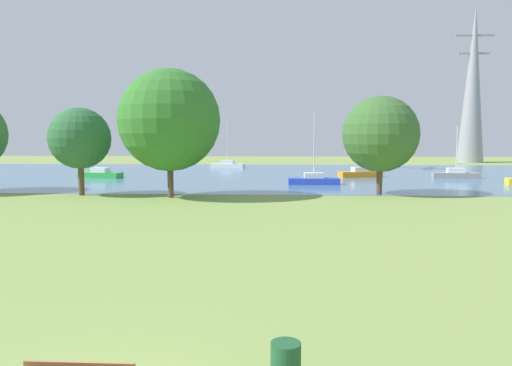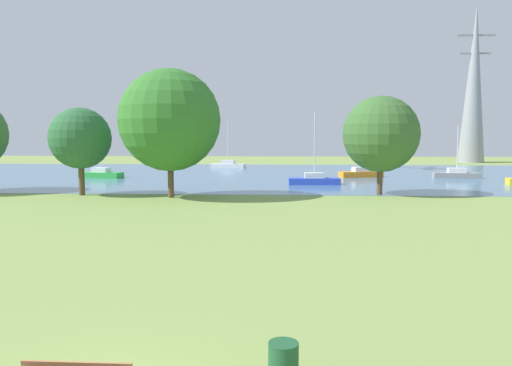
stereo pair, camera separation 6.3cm
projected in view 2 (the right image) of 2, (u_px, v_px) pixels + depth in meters
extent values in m
plane|color=#7F994C|center=(230.00, 211.00, 29.50)|extent=(160.00, 160.00, 0.00)
cylinder|color=#1E512D|center=(283.00, 364.00, 8.83)|extent=(0.56, 0.56, 0.80)
cube|color=teal|center=(256.00, 174.00, 57.32)|extent=(140.00, 40.00, 0.02)
cube|color=white|center=(228.00, 166.00, 68.96)|extent=(4.96, 2.13, 0.60)
cube|color=white|center=(228.00, 162.00, 68.91)|extent=(1.93, 1.33, 0.50)
cylinder|color=silver|center=(228.00, 142.00, 68.63)|extent=(0.10, 0.10, 6.32)
cube|color=blue|center=(314.00, 181.00, 45.45)|extent=(4.84, 1.64, 0.60)
cube|color=white|center=(314.00, 175.00, 45.40)|extent=(1.83, 1.15, 0.50)
cylinder|color=silver|center=(315.00, 145.00, 45.12)|extent=(0.10, 0.10, 6.22)
cube|color=orange|center=(361.00, 174.00, 53.81)|extent=(5.03, 2.76, 0.60)
cube|color=white|center=(361.00, 169.00, 53.76)|extent=(2.03, 1.55, 0.50)
cylinder|color=silver|center=(362.00, 142.00, 53.46)|extent=(0.10, 0.10, 6.63)
cube|color=gray|center=(456.00, 175.00, 52.18)|extent=(4.95, 2.08, 0.60)
cube|color=white|center=(457.00, 170.00, 52.12)|extent=(1.92, 1.31, 0.50)
cylinder|color=silver|center=(457.00, 149.00, 51.91)|extent=(0.10, 0.10, 5.02)
cube|color=green|center=(101.00, 175.00, 52.81)|extent=(5.01, 2.50, 0.60)
cube|color=white|center=(101.00, 170.00, 52.76)|extent=(2.00, 1.46, 0.50)
cylinder|color=silver|center=(100.00, 148.00, 52.53)|extent=(0.10, 0.10, 5.32)
cylinder|color=brown|center=(82.00, 177.00, 37.25)|extent=(0.44, 0.44, 2.76)
sphere|color=#2C6137|center=(80.00, 138.00, 36.95)|extent=(4.68, 4.68, 4.68)
cylinder|color=brown|center=(171.00, 177.00, 35.81)|extent=(0.44, 0.44, 3.09)
sphere|color=#32732A|center=(170.00, 120.00, 35.40)|extent=(7.51, 7.51, 7.51)
cylinder|color=brown|center=(380.00, 178.00, 37.64)|extent=(0.44, 0.44, 2.64)
sphere|color=#39652F|center=(381.00, 134.00, 37.31)|extent=(5.90, 5.90, 5.90)
cone|color=gray|center=(474.00, 84.00, 82.43)|extent=(4.40, 4.40, 26.95)
cube|color=gray|center=(476.00, 35.00, 81.65)|extent=(6.40, 0.30, 0.30)
cube|color=gray|center=(475.00, 53.00, 81.94)|extent=(5.20, 0.30, 0.30)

